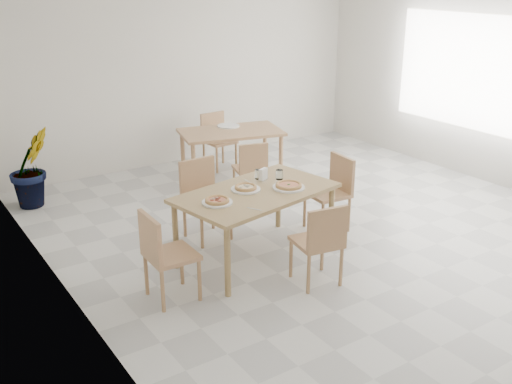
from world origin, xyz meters
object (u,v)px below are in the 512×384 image
plate_mushroom (246,189)px  chair_back_s (251,166)px  chair_north (203,193)px  pizza_mushroom (246,187)px  napkin_holder (263,175)px  second_table (231,137)px  pizza_margherita (289,185)px  chair_back_n (217,136)px  plate_pepperoni (217,202)px  main_table (256,198)px  tumbler_b (258,174)px  potted_plant (31,167)px  chair_west (163,251)px  chair_east (333,187)px  chair_south (321,239)px  plate_margherita (289,187)px  plate_empty (228,126)px  pizza_pepperoni (217,200)px  tumbler_a (279,175)px

plate_mushroom → chair_back_s: bearing=54.7°
chair_north → pizza_mushroom: size_ratio=3.06×
napkin_holder → second_table: napkin_holder is taller
chair_north → pizza_margherita: 1.08m
pizza_margherita → chair_back_n: 3.15m
pizza_margherita → napkin_holder: (-0.08, 0.34, 0.03)m
plate_pepperoni → chair_back_s: size_ratio=0.38×
plate_mushroom → plate_pepperoni: size_ratio=1.02×
main_table → pizza_mushroom: bearing=121.8°
chair_back_n → second_table: bearing=-107.6°
chair_north → plate_pepperoni: chair_north is taller
plate_pepperoni → chair_back_n: size_ratio=0.36×
main_table → plate_mushroom: bearing=121.8°
tumbler_b → potted_plant: size_ratio=0.10×
chair_west → chair_east: 2.39m
chair_south → pizza_mushroom: bearing=-65.3°
pizza_mushroom → chair_back_s: size_ratio=0.37×
main_table → pizza_margherita: pizza_margherita is taller
main_table → napkin_holder: 0.36m
chair_west → chair_back_s: size_ratio=1.10×
plate_pepperoni → chair_west: bearing=-164.7°
plate_pepperoni → pizza_mushroom: (0.43, 0.15, 0.02)m
pizza_margherita → pizza_mushroom: bearing=153.9°
chair_east → potted_plant: bearing=-129.6°
main_table → plate_margherita: 0.36m
chair_north → plate_empty: (1.33, 1.63, 0.24)m
pizza_pepperoni → potted_plant: 3.10m
plate_margherita → pizza_pepperoni: size_ratio=1.23×
chair_east → plate_pepperoni: (-1.68, -0.22, 0.25)m
pizza_mushroom → pizza_pepperoni: bearing=-160.3°
plate_mushroom → pizza_mushroom: pizza_mushroom is taller
second_table → potted_plant: potted_plant is taller
main_table → pizza_margherita: (0.33, -0.12, 0.11)m
potted_plant → tumbler_a: bearing=-53.8°
chair_east → napkin_holder: bearing=-90.1°
main_table → chair_west: chair_west is taller
plate_mushroom → second_table: 2.39m
tumbler_a → chair_back_n: tumbler_a is taller
tumbler_b → plate_empty: size_ratio=0.32×
chair_west → plate_margherita: chair_west is taller
pizza_margherita → tumbler_a: tumbler_a is taller
plate_mushroom → pizza_mushroom: 0.02m
chair_north → plate_mushroom: chair_north is taller
plate_pepperoni → pizza_mushroom: pizza_mushroom is taller
chair_west → napkin_holder: napkin_holder is taller
chair_south → tumbler_a: 1.07m
chair_back_s → chair_east: bearing=117.2°
chair_south → pizza_mushroom: (-0.25, 0.92, 0.29)m
pizza_mushroom → plate_empty: size_ratio=0.91×
pizza_pepperoni → second_table: size_ratio=0.18×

